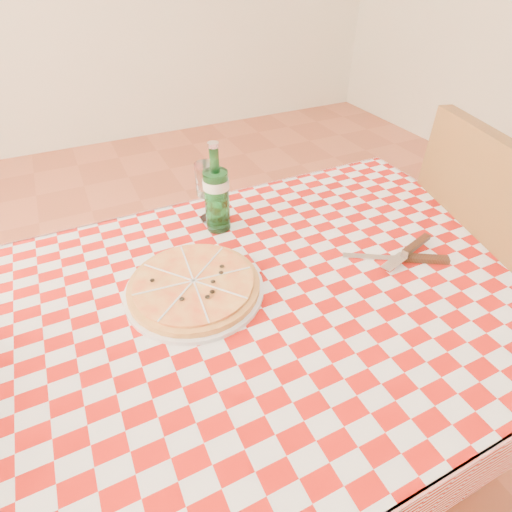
{
  "coord_description": "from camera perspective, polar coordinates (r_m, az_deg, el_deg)",
  "views": [
    {
      "loc": [
        -0.32,
        -0.56,
        1.36
      ],
      "look_at": [
        -0.02,
        0.06,
        0.82
      ],
      "focal_mm": 28.0,
      "sensor_mm": 36.0,
      "label": 1
    }
  ],
  "objects": [
    {
      "name": "dining_table",
      "position": [
        0.95,
        2.7,
        -9.24
      ],
      "size": [
        1.2,
        0.8,
        0.75
      ],
      "color": "brown",
      "rests_on": "ground"
    },
    {
      "name": "water_bottle",
      "position": [
        1.01,
        -5.71,
        9.64
      ],
      "size": [
        0.08,
        0.08,
        0.24
      ],
      "primitive_type": null,
      "rotation": [
        0.0,
        0.0,
        0.24
      ],
      "color": "#186327",
      "rests_on": "tablecloth"
    },
    {
      "name": "cutlery",
      "position": [
        1.01,
        20.41,
        0.11
      ],
      "size": [
        0.28,
        0.24,
        0.03
      ],
      "primitive_type": null,
      "rotation": [
        0.0,
        0.0,
        -0.06
      ],
      "color": "silver",
      "rests_on": "tablecloth"
    },
    {
      "name": "tablecloth",
      "position": [
        0.88,
        2.88,
        -5.09
      ],
      "size": [
        1.3,
        0.9,
        0.01
      ],
      "primitive_type": "cube",
      "color": "#A11009",
      "rests_on": "dining_table"
    },
    {
      "name": "chair_near",
      "position": [
        1.4,
        29.1,
        -1.41
      ],
      "size": [
        0.56,
        0.56,
        1.0
      ],
      "rotation": [
        0.0,
        0.0,
        -0.28
      ],
      "color": "brown",
      "rests_on": "ground"
    },
    {
      "name": "wine_glass",
      "position": [
        1.07,
        -6.77,
        8.99
      ],
      "size": [
        0.06,
        0.06,
        0.16
      ],
      "primitive_type": null,
      "rotation": [
        0.0,
        0.0,
        -0.02
      ],
      "color": "white",
      "rests_on": "tablecloth"
    },
    {
      "name": "pizza_plate",
      "position": [
        0.87,
        -8.85,
        -4.1
      ],
      "size": [
        0.33,
        0.33,
        0.04
      ],
      "primitive_type": null,
      "rotation": [
        0.0,
        0.0,
        -0.1
      ],
      "color": "#CA8543",
      "rests_on": "tablecloth"
    }
  ]
}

